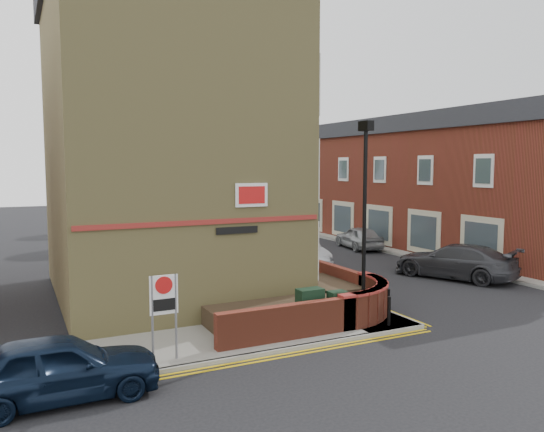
% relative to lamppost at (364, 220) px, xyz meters
% --- Properties ---
extents(ground, '(120.00, 120.00, 0.00)m').
position_rel_lamppost_xyz_m(ground, '(-1.60, -1.20, -3.34)').
color(ground, black).
rests_on(ground, ground).
extents(pavement_corner, '(13.00, 3.00, 0.12)m').
position_rel_lamppost_xyz_m(pavement_corner, '(-5.10, 0.30, -3.28)').
color(pavement_corner, gray).
rests_on(pavement_corner, ground).
extents(pavement_main, '(2.00, 32.00, 0.12)m').
position_rel_lamppost_xyz_m(pavement_main, '(0.40, 14.80, -3.28)').
color(pavement_main, gray).
rests_on(pavement_main, ground).
extents(pavement_far, '(4.00, 40.00, 0.12)m').
position_rel_lamppost_xyz_m(pavement_far, '(11.40, 11.80, -3.28)').
color(pavement_far, gray).
rests_on(pavement_far, ground).
extents(kerb_side, '(13.00, 0.15, 0.12)m').
position_rel_lamppost_xyz_m(kerb_side, '(-5.10, -1.20, -3.28)').
color(kerb_side, gray).
rests_on(kerb_side, ground).
extents(kerb_main_near, '(0.15, 32.00, 0.12)m').
position_rel_lamppost_xyz_m(kerb_main_near, '(1.40, 14.80, -3.28)').
color(kerb_main_near, gray).
rests_on(kerb_main_near, ground).
extents(kerb_main_far, '(0.15, 40.00, 0.12)m').
position_rel_lamppost_xyz_m(kerb_main_far, '(9.40, 11.80, -3.28)').
color(kerb_main_far, gray).
rests_on(kerb_main_far, ground).
extents(yellow_lines_side, '(13.00, 0.28, 0.01)m').
position_rel_lamppost_xyz_m(yellow_lines_side, '(-5.10, -1.45, -3.34)').
color(yellow_lines_side, gold).
rests_on(yellow_lines_side, ground).
extents(yellow_lines_main, '(0.28, 32.00, 0.01)m').
position_rel_lamppost_xyz_m(yellow_lines_main, '(1.65, 14.80, -3.34)').
color(yellow_lines_main, gold).
rests_on(yellow_lines_main, ground).
extents(corner_building, '(8.95, 10.40, 13.60)m').
position_rel_lamppost_xyz_m(corner_building, '(-4.44, 6.80, 2.88)').
color(corner_building, tan).
rests_on(corner_building, ground).
extents(garden_wall, '(6.80, 6.00, 1.20)m').
position_rel_lamppost_xyz_m(garden_wall, '(-1.60, 1.30, -3.34)').
color(garden_wall, maroon).
rests_on(garden_wall, ground).
extents(lamppost, '(0.25, 0.50, 6.30)m').
position_rel_lamppost_xyz_m(lamppost, '(0.00, 0.00, 0.00)').
color(lamppost, black).
rests_on(lamppost, pavement_corner).
extents(utility_cabinet_large, '(0.80, 0.45, 1.20)m').
position_rel_lamppost_xyz_m(utility_cabinet_large, '(-1.90, 0.10, -2.62)').
color(utility_cabinet_large, black).
rests_on(utility_cabinet_large, pavement_corner).
extents(utility_cabinet_small, '(0.55, 0.40, 1.10)m').
position_rel_lamppost_xyz_m(utility_cabinet_small, '(-1.10, -0.20, -2.67)').
color(utility_cabinet_small, black).
rests_on(utility_cabinet_small, pavement_corner).
extents(bollard_near, '(0.11, 0.11, 0.90)m').
position_rel_lamppost_xyz_m(bollard_near, '(0.40, -0.80, -2.77)').
color(bollard_near, black).
rests_on(bollard_near, pavement_corner).
extents(bollard_far, '(0.11, 0.11, 0.90)m').
position_rel_lamppost_xyz_m(bollard_far, '(1.00, -0.00, -2.77)').
color(bollard_far, black).
rests_on(bollard_far, pavement_corner).
extents(zone_sign, '(0.72, 0.07, 2.20)m').
position_rel_lamppost_xyz_m(zone_sign, '(-6.60, -0.70, -1.70)').
color(zone_sign, slate).
rests_on(zone_sign, pavement_corner).
extents(far_terrace, '(5.40, 30.40, 8.00)m').
position_rel_lamppost_xyz_m(far_terrace, '(12.90, 15.80, 0.70)').
color(far_terrace, maroon).
rests_on(far_terrace, ground).
extents(far_terrace_cream, '(5.40, 12.40, 8.00)m').
position_rel_lamppost_xyz_m(far_terrace_cream, '(12.90, 36.80, 0.71)').
color(far_terrace_cream, beige).
rests_on(far_terrace_cream, ground).
extents(tree_near, '(3.64, 3.65, 6.70)m').
position_rel_lamppost_xyz_m(tree_near, '(0.40, 12.85, 1.36)').
color(tree_near, '#382B1E').
rests_on(tree_near, pavement_main).
extents(tree_mid, '(4.03, 4.03, 7.42)m').
position_rel_lamppost_xyz_m(tree_mid, '(0.40, 20.85, 1.85)').
color(tree_mid, '#382B1E').
rests_on(tree_mid, pavement_main).
extents(tree_far, '(3.81, 3.81, 7.00)m').
position_rel_lamppost_xyz_m(tree_far, '(0.40, 28.85, 1.57)').
color(tree_far, '#382B1E').
rests_on(tree_far, pavement_main).
extents(traffic_light_assembly, '(0.20, 0.16, 4.20)m').
position_rel_lamppost_xyz_m(traffic_light_assembly, '(0.80, 23.80, -0.56)').
color(traffic_light_assembly, black).
rests_on(traffic_light_assembly, pavement_main).
extents(navy_hatchback, '(4.25, 1.73, 1.44)m').
position_rel_lamppost_xyz_m(navy_hatchback, '(-9.16, -1.70, -2.62)').
color(navy_hatchback, black).
rests_on(navy_hatchback, ground).
extents(silver_car_near, '(1.95, 4.65, 1.49)m').
position_rel_lamppost_xyz_m(silver_car_near, '(3.00, 9.65, -2.60)').
color(silver_car_near, '#989A9F').
rests_on(silver_car_near, ground).
extents(red_car_main, '(4.27, 5.75, 1.45)m').
position_rel_lamppost_xyz_m(red_car_main, '(2.00, 14.80, -2.62)').
color(red_car_main, maroon).
rests_on(red_car_main, ground).
extents(grey_car_far, '(4.14, 5.79, 1.56)m').
position_rel_lamppost_xyz_m(grey_car_far, '(7.80, 3.89, -2.57)').
color(grey_car_far, '#323338').
rests_on(grey_car_far, ground).
extents(silver_car_far, '(2.29, 4.30, 1.39)m').
position_rel_lamppost_xyz_m(silver_car_far, '(8.90, 12.80, -2.65)').
color(silver_car_far, gray).
rests_on(silver_car_far, ground).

